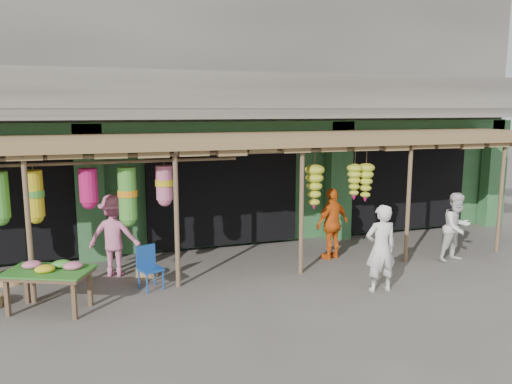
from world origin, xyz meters
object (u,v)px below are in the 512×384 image
object	(u,v)px
flower_table	(50,272)
blue_chair	(149,265)
person_right	(457,227)
person_shopper	(114,235)
person_vendor	(332,224)
person_front	(381,248)

from	to	relation	value
flower_table	blue_chair	xyz separation A→B (m)	(1.65, 0.56, -0.21)
blue_chair	person_right	size ratio (longest dim) A/B	0.53
flower_table	person_shopper	size ratio (longest dim) A/B	0.95
blue_chair	person_shopper	bearing A→B (deg)	99.58
person_vendor	blue_chair	bearing A→B (deg)	-11.28
person_right	person_front	bearing A→B (deg)	-165.45
person_right	person_vendor	bearing A→B (deg)	149.61
flower_table	person_vendor	distance (m)	5.86
flower_table	person_vendor	size ratio (longest dim) A/B	0.99
flower_table	blue_chair	distance (m)	1.76
person_front	person_vendor	xyz separation A→B (m)	(0.08, 2.09, -0.01)
person_vendor	person_shopper	size ratio (longest dim) A/B	0.96
flower_table	blue_chair	size ratio (longest dim) A/B	1.96
person_front	person_right	xyz separation A→B (m)	(2.56, 1.06, -0.05)
person_shopper	flower_table	bearing A→B (deg)	75.77
person_vendor	person_right	bearing A→B (deg)	137.61
person_front	person_shopper	bearing A→B (deg)	-23.04
blue_chair	person_front	xyz separation A→B (m)	(4.01, -1.46, 0.36)
blue_chair	person_shopper	size ratio (longest dim) A/B	0.49
person_right	person_vendor	xyz separation A→B (m)	(-2.48, 1.03, 0.03)
flower_table	person_shopper	world-z (taller)	person_shopper
flower_table	blue_chair	bearing A→B (deg)	43.24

